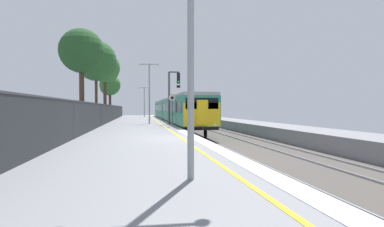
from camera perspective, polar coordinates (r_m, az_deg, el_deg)
The scene contains 12 objects.
ground at distance 17.31m, azimuth 7.93°, elevation -6.00°, with size 17.40×110.00×1.21m.
commuter_train_at_platform at distance 43.27m, azimuth -3.23°, elevation 0.62°, with size 2.83×39.80×3.81m.
signal_gantry at distance 30.23m, azimuth -3.42°, elevation 3.82°, with size 1.10×0.24×4.81m.
speed_limit_sign at distance 26.47m, azimuth -3.42°, elevation 1.32°, with size 0.59×0.08×2.61m.
platform_lamp_near at distance 7.04m, azimuth -0.22°, elevation 15.32°, with size 2.00×0.20×5.43m.
platform_lamp_mid at distance 32.00m, azimuth -7.33°, elevation 4.32°, with size 2.00×0.20×5.75m.
platform_lamp_far at distance 57.16m, azimuth -8.17°, elevation 2.45°, with size 2.00×0.20×5.08m.
platform_back_fence at distance 16.70m, azimuth -19.63°, elevation -0.86°, with size 0.07×99.00×1.86m.
background_tree_left at distance 54.49m, azimuth -13.98°, elevation 4.61°, with size 3.30×3.30×6.85m.
background_tree_centre at distance 38.33m, azimuth -16.22°, elevation 8.50°, with size 4.44×4.44×8.90m.
background_tree_right at distance 46.51m, azimuth -14.58°, elevation 7.40°, with size 4.01×4.01×8.95m.
background_tree_back at distance 30.08m, azimuth -18.38°, elevation 9.91°, with size 3.77×3.77×8.24m.
Camera 1 is at (-2.44, -16.42, 1.46)m, focal length 31.12 mm.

